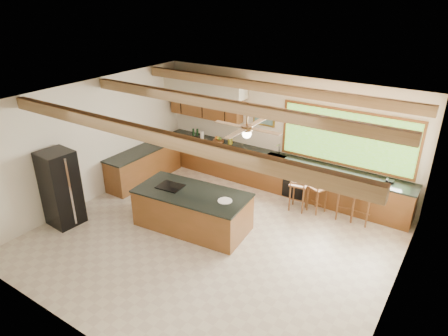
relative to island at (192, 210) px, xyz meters
The scene contains 9 objects.
ground 0.81m from the island, 13.54° to the right, with size 7.20×7.20×0.00m, color beige.
room_shell 1.90m from the island, 45.39° to the left, with size 7.27×6.54×3.02m.
counter_run 2.37m from the island, 93.95° to the left, with size 7.12×3.10×1.25m.
island is the anchor object (origin of this frame).
refrigerator 2.98m from the island, 150.36° to the right, with size 0.73×0.71×1.76m.
bar_stool_a 2.99m from the island, 45.94° to the left, with size 0.49×0.49×1.06m.
bar_stool_b 2.59m from the island, 49.89° to the left, with size 0.46×0.46×1.14m.
bar_stool_c 3.53m from the island, 39.22° to the left, with size 0.53×0.53×1.18m.
bar_stool_d 3.85m from the island, 35.47° to the left, with size 0.43×0.43×1.17m.
Camera 1 is at (4.18, -5.89, 4.99)m, focal length 32.00 mm.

